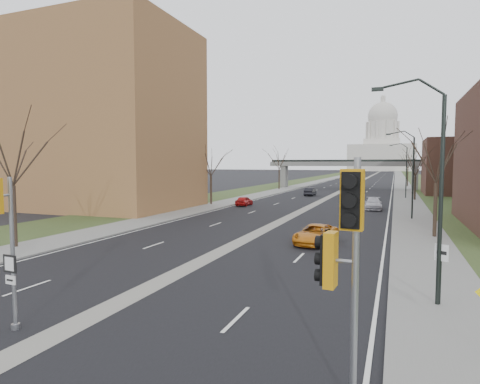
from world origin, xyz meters
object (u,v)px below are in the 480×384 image
Objects in this scene: signal_pole_median at (3,225)px; signal_pole_right at (344,248)px; car_right_mid at (373,204)px; car_right_far at (354,186)px; car_left_far at (310,192)px; car_right_near at (316,234)px; speed_limit_sign at (441,263)px; car_left_near at (244,201)px.

signal_pole_right is at bearing 0.47° from signal_pole_median.
car_right_far reaches higher than car_right_mid.
car_right_near is at bearing 101.48° from car_left_far.
signal_pole_median is 2.18× the size of speed_limit_sign.
car_right_mid is 1.08× the size of car_right_far.
car_right_mid is at bearing -74.74° from car_right_far.
car_right_near is at bearing 147.33° from speed_limit_sign.
signal_pole_right is 1.19× the size of car_right_mid.
car_right_mid is (-1.40, 42.20, -3.03)m from signal_pole_right.
signal_pole_right is at bearing -71.05° from car_right_near.
signal_pole_right reaches higher than signal_pole_median.
signal_pole_median reaches higher than car_right_near.
car_left_far is at bearing -98.64° from car_right_far.
signal_pole_right is 1.35× the size of car_left_far.
signal_pole_right is at bearing -90.96° from car_right_mid.
signal_pole_right is (10.76, -0.40, 0.16)m from signal_pole_median.
signal_pole_median reaches higher than car_left_near.
car_right_far is (10.42, 39.82, 0.12)m from car_left_near.
car_right_mid is at bearing 79.98° from signal_pole_median.
signal_pole_median is 60.01m from car_left_far.
speed_limit_sign is 0.53× the size of car_right_far.
car_right_mid is (16.18, 1.55, 0.06)m from car_left_near.
signal_pole_right is 61.71m from car_left_far.
signal_pole_right is at bearing 112.18° from car_left_near.
signal_pole_right is 1.19× the size of car_right_near.
car_right_mid reaches higher than car_left_near.
car_right_near is 1.00× the size of car_right_mid.
speed_limit_sign is 38.35m from car_left_near.
signal_pole_median reaches higher than car_right_far.
car_right_mid is at bearing 121.65° from car_left_far.
car_right_far reaches higher than car_left_near.
speed_limit_sign reaches higher than car_right_far.
car_right_far reaches higher than car_left_far.
signal_pole_median is at bearing -105.47° from car_right_mid.
signal_pole_right is 80.84m from car_right_far.
signal_pole_median is 40.93m from car_left_near.
signal_pole_right is 42.33m from car_right_mid.
signal_pole_right is 44.40m from car_left_near.
signal_pole_right is 1.53× the size of car_left_near.
car_left_far is (-12.69, 60.31, -3.03)m from signal_pole_right.
car_left_far is 42.44m from car_right_near.
speed_limit_sign is 54.42m from car_left_far.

